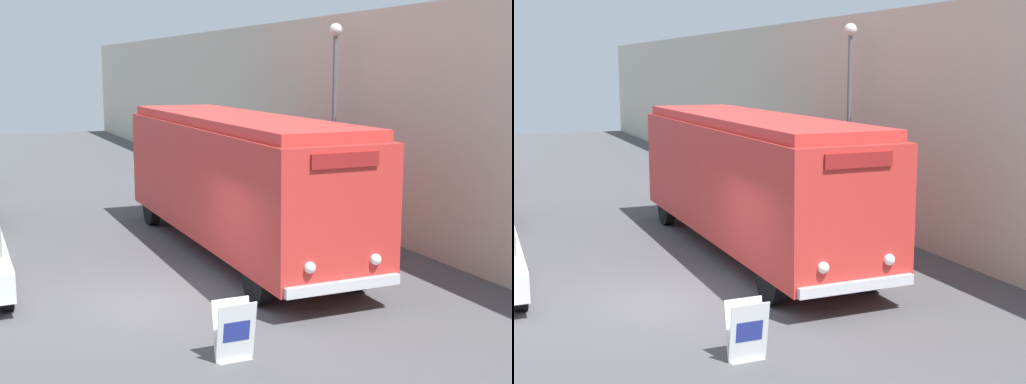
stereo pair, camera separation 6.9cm
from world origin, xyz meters
The scene contains 5 objects.
ground_plane centered at (0.00, 0.00, 0.00)m, with size 80.00×80.00×0.00m, color #4C4C4F.
building_wall_right centered at (7.43, 10.00, 3.12)m, with size 0.30×60.00×6.24m.
vintage_bus centered at (3.07, 3.12, 1.98)m, with size 2.57×10.92×3.51m.
sign_board centered at (0.47, -3.29, 0.49)m, with size 0.65×0.38×1.00m.
streetlamp centered at (6.65, 4.42, 3.88)m, with size 0.36×0.36×5.91m.
Camera 2 is at (-3.50, -13.47, 4.69)m, focal length 50.00 mm.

